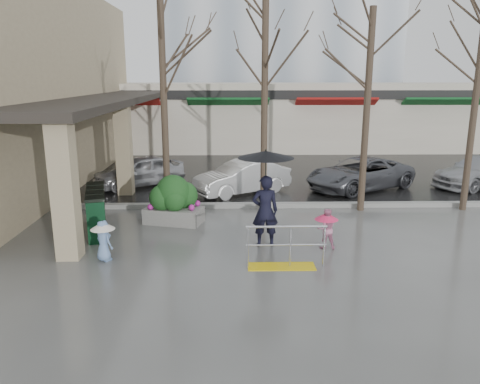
{
  "coord_description": "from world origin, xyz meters",
  "views": [
    {
      "loc": [
        0.1,
        -11.53,
        4.4
      ],
      "look_at": [
        0.36,
        0.97,
        1.3
      ],
      "focal_mm": 35.0,
      "sensor_mm": 36.0,
      "label": 1
    }
  ],
  "objects_px": {
    "tree_west": "(162,54)",
    "child_blue": "(103,237)",
    "car_c": "(360,174)",
    "car_a": "(139,171)",
    "car_b": "(242,177)",
    "handrail": "(284,252)",
    "planter": "(174,200)",
    "car_d": "(480,171)",
    "news_boxes": "(96,211)",
    "tree_mideast": "(370,61)",
    "tree_midwest": "(265,49)",
    "child_pink": "(326,226)",
    "woman": "(265,189)"
  },
  "relations": [
    {
      "from": "tree_west",
      "to": "tree_mideast",
      "type": "xyz_separation_m",
      "value": [
        6.5,
        0.0,
        -0.22
      ]
    },
    {
      "from": "handrail",
      "to": "tree_west",
      "type": "relative_size",
      "value": 0.28
    },
    {
      "from": "handrail",
      "to": "planter",
      "type": "distance_m",
      "value": 4.63
    },
    {
      "from": "car_c",
      "to": "handrail",
      "type": "bearing_deg",
      "value": -55.92
    },
    {
      "from": "child_blue",
      "to": "car_d",
      "type": "xyz_separation_m",
      "value": [
        13.34,
        7.71,
        0.01
      ]
    },
    {
      "from": "woman",
      "to": "news_boxes",
      "type": "distance_m",
      "value": 5.01
    },
    {
      "from": "handrail",
      "to": "car_c",
      "type": "height_order",
      "value": "car_c"
    },
    {
      "from": "news_boxes",
      "to": "car_d",
      "type": "distance_m",
      "value": 15.15
    },
    {
      "from": "car_a",
      "to": "car_d",
      "type": "xyz_separation_m",
      "value": [
        13.97,
        -0.31,
        0.0
      ]
    },
    {
      "from": "news_boxes",
      "to": "car_a",
      "type": "xyz_separation_m",
      "value": [
        0.13,
        5.83,
        -0.0
      ]
    },
    {
      "from": "planter",
      "to": "car_c",
      "type": "bearing_deg",
      "value": 31.98
    },
    {
      "from": "car_a",
      "to": "car_b",
      "type": "bearing_deg",
      "value": 38.89
    },
    {
      "from": "news_boxes",
      "to": "woman",
      "type": "bearing_deg",
      "value": -29.5
    },
    {
      "from": "handrail",
      "to": "car_d",
      "type": "height_order",
      "value": "car_d"
    },
    {
      "from": "tree_midwest",
      "to": "car_d",
      "type": "distance_m",
      "value": 10.78
    },
    {
      "from": "tree_west",
      "to": "child_pink",
      "type": "distance_m",
      "value": 7.34
    },
    {
      "from": "car_c",
      "to": "woman",
      "type": "bearing_deg",
      "value": -63.19
    },
    {
      "from": "planter",
      "to": "car_c",
      "type": "height_order",
      "value": "planter"
    },
    {
      "from": "woman",
      "to": "child_blue",
      "type": "xyz_separation_m",
      "value": [
        -4.01,
        -0.97,
        -0.92
      ]
    },
    {
      "from": "tree_mideast",
      "to": "car_c",
      "type": "relative_size",
      "value": 1.43
    },
    {
      "from": "planter",
      "to": "handrail",
      "type": "bearing_deg",
      "value": -49.49
    },
    {
      "from": "child_pink",
      "to": "planter",
      "type": "height_order",
      "value": "planter"
    },
    {
      "from": "tree_west",
      "to": "child_blue",
      "type": "distance_m",
      "value": 6.28
    },
    {
      "from": "handrail",
      "to": "tree_mideast",
      "type": "bearing_deg",
      "value": 56.81
    },
    {
      "from": "woman",
      "to": "car_b",
      "type": "bearing_deg",
      "value": -89.72
    },
    {
      "from": "planter",
      "to": "child_blue",
      "type": "bearing_deg",
      "value": -114.22
    },
    {
      "from": "handrail",
      "to": "news_boxes",
      "type": "xyz_separation_m",
      "value": [
        -5.13,
        2.68,
        0.26
      ]
    },
    {
      "from": "tree_midwest",
      "to": "planter",
      "type": "bearing_deg",
      "value": -155.63
    },
    {
      "from": "news_boxes",
      "to": "car_b",
      "type": "distance_m",
      "value": 6.26
    },
    {
      "from": "tree_midwest",
      "to": "news_boxes",
      "type": "xyz_separation_m",
      "value": [
        -4.97,
        -2.12,
        -4.6
      ]
    },
    {
      "from": "child_pink",
      "to": "car_b",
      "type": "distance_m",
      "value": 6.34
    },
    {
      "from": "car_a",
      "to": "car_c",
      "type": "height_order",
      "value": "same"
    },
    {
      "from": "tree_midwest",
      "to": "car_c",
      "type": "bearing_deg",
      "value": 36.66
    },
    {
      "from": "child_pink",
      "to": "car_d",
      "type": "relative_size",
      "value": 0.25
    },
    {
      "from": "tree_west",
      "to": "car_c",
      "type": "xyz_separation_m",
      "value": [
        7.26,
        3.02,
        -4.45
      ]
    },
    {
      "from": "child_blue",
      "to": "car_d",
      "type": "bearing_deg",
      "value": -110.76
    },
    {
      "from": "woman",
      "to": "news_boxes",
      "type": "height_order",
      "value": "woman"
    },
    {
      "from": "handrail",
      "to": "car_d",
      "type": "relative_size",
      "value": 0.44
    },
    {
      "from": "car_a",
      "to": "car_d",
      "type": "distance_m",
      "value": 13.98
    },
    {
      "from": "news_boxes",
      "to": "car_c",
      "type": "relative_size",
      "value": 0.51
    },
    {
      "from": "tree_mideast",
      "to": "car_d",
      "type": "xyz_separation_m",
      "value": [
        5.84,
        3.4,
        -4.23
      ]
    },
    {
      "from": "planter",
      "to": "car_c",
      "type": "relative_size",
      "value": 0.42
    },
    {
      "from": "tree_west",
      "to": "car_c",
      "type": "height_order",
      "value": "tree_west"
    },
    {
      "from": "car_c",
      "to": "tree_mideast",
      "type": "bearing_deg",
      "value": -43.54
    },
    {
      "from": "tree_mideast",
      "to": "car_a",
      "type": "bearing_deg",
      "value": 155.47
    },
    {
      "from": "planter",
      "to": "news_boxes",
      "type": "relative_size",
      "value": 0.82
    },
    {
      "from": "tree_mideast",
      "to": "car_b",
      "type": "distance_m",
      "value": 6.28
    },
    {
      "from": "car_a",
      "to": "car_d",
      "type": "relative_size",
      "value": 0.85
    },
    {
      "from": "child_pink",
      "to": "news_boxes",
      "type": "xyz_separation_m",
      "value": [
        -6.36,
        1.46,
        0.02
      ]
    },
    {
      "from": "child_blue",
      "to": "car_c",
      "type": "height_order",
      "value": "car_c"
    }
  ]
}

